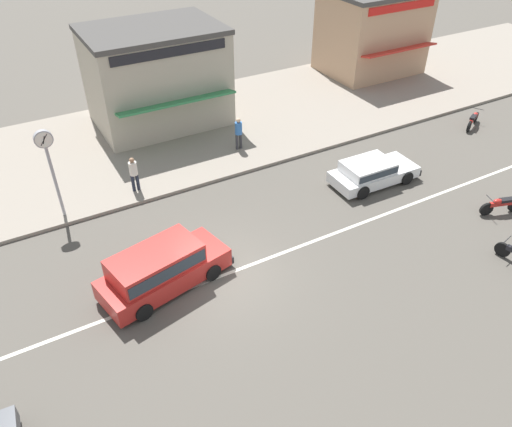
# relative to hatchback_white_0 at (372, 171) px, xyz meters

# --- Properties ---
(ground_plane) EXTENTS (160.00, 160.00, 0.00)m
(ground_plane) POSITION_rel_hatchback_white_0_xyz_m (-8.30, -2.14, -0.59)
(ground_plane) COLOR #544F47
(lane_centre_stripe) EXTENTS (50.40, 0.14, 0.01)m
(lane_centre_stripe) POSITION_rel_hatchback_white_0_xyz_m (-8.30, -2.14, -0.59)
(lane_centre_stripe) COLOR silver
(lane_centre_stripe) RESTS_ON ground
(kerb_strip) EXTENTS (68.00, 10.00, 0.15)m
(kerb_strip) POSITION_rel_hatchback_white_0_xyz_m (-8.30, 8.35, -0.51)
(kerb_strip) COLOR gray
(kerb_strip) RESTS_ON ground
(hatchback_white_0) EXTENTS (4.00, 1.86, 1.10)m
(hatchback_white_0) POSITION_rel_hatchback_white_0_xyz_m (0.00, 0.00, 0.00)
(hatchback_white_0) COLOR white
(hatchback_white_0) RESTS_ON ground
(minivan_red_2) EXTENTS (4.73, 2.60, 1.56)m
(minivan_red_2) POSITION_rel_hatchback_white_0_xyz_m (-10.25, -1.62, 0.25)
(minivan_red_2) COLOR red
(minivan_red_2) RESTS_ON ground
(motorcycle_1) EXTENTS (1.73, 1.00, 0.80)m
(motorcycle_1) POSITION_rel_hatchback_white_0_xyz_m (8.25, 1.66, -0.17)
(motorcycle_1) COLOR black
(motorcycle_1) RESTS_ON ground
(motorcycle_2) EXTENTS (1.77, 0.78, 0.80)m
(motorcycle_2) POSITION_rel_hatchback_white_0_xyz_m (3.08, -4.31, -0.17)
(motorcycle_2) COLOR black
(motorcycle_2) RESTS_ON ground
(street_clock) EXTENTS (0.67, 0.22, 3.72)m
(street_clock) POSITION_rel_hatchback_white_0_xyz_m (-12.30, 3.94, 2.34)
(street_clock) COLOR #9E9EA3
(street_clock) RESTS_ON kerb_strip
(pedestrian_near_clock) EXTENTS (0.34, 0.34, 1.60)m
(pedestrian_near_clock) POSITION_rel_hatchback_white_0_xyz_m (-3.73, 5.33, 0.49)
(pedestrian_near_clock) COLOR #333338
(pedestrian_near_clock) RESTS_ON kerb_strip
(pedestrian_by_shop) EXTENTS (0.34, 0.34, 1.57)m
(pedestrian_by_shop) POSITION_rel_hatchback_white_0_xyz_m (-9.23, 4.25, 0.47)
(pedestrian_by_shop) COLOR #232838
(pedestrian_by_shop) RESTS_ON kerb_strip
(shopfront_corner_warung) EXTENTS (5.91, 5.36, 4.96)m
(shopfront_corner_warung) POSITION_rel_hatchback_white_0_xyz_m (8.50, 10.60, 2.05)
(shopfront_corner_warung) COLOR tan
(shopfront_corner_warung) RESTS_ON kerb_strip
(shopfront_mid_block) EXTENTS (6.61, 5.56, 4.89)m
(shopfront_mid_block) POSITION_rel_hatchback_white_0_xyz_m (-5.90, 10.09, 2.01)
(shopfront_mid_block) COLOR #B2A893
(shopfront_mid_block) RESTS_ON kerb_strip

